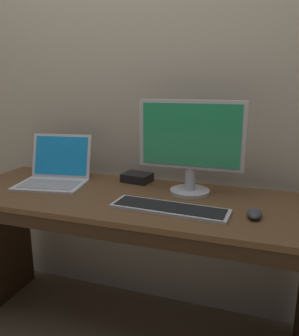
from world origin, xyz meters
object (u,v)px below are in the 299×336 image
at_px(laptop_silver, 54,174).
at_px(external_monitor, 191,144).
at_px(computer_mouse, 254,213).
at_px(wired_keyboard, 170,208).
at_px(external_drive_box, 137,177).

relative_size(laptop_silver, external_monitor, 0.77).
bearing_deg(laptop_silver, computer_mouse, -8.60).
distance_m(wired_keyboard, external_drive_box, 0.44).
relative_size(wired_keyboard, external_drive_box, 3.42).
bearing_deg(laptop_silver, external_drive_box, 22.44).
relative_size(external_monitor, wired_keyboard, 0.98).
bearing_deg(wired_keyboard, computer_mouse, 4.74).
height_order(wired_keyboard, computer_mouse, computer_mouse).
distance_m(wired_keyboard, computer_mouse, 0.33).
bearing_deg(external_monitor, external_drive_box, 159.94).
xyz_separation_m(wired_keyboard, computer_mouse, (0.33, 0.03, 0.01)).
xyz_separation_m(external_monitor, wired_keyboard, (-0.03, -0.23, -0.23)).
bearing_deg(computer_mouse, laptop_silver, 171.33).
distance_m(laptop_silver, computer_mouse, 1.01).
xyz_separation_m(laptop_silver, wired_keyboard, (0.67, -0.18, -0.04)).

